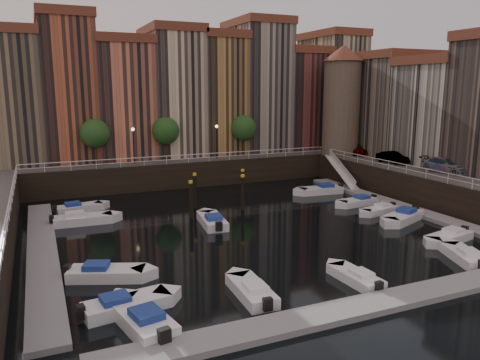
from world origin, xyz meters
name	(u,v)px	position (x,y,z in m)	size (l,w,h in m)	color
ground	(245,224)	(0.00, 0.00, 0.00)	(200.00, 200.00, 0.00)	black
quay_far	(166,163)	(0.00, 26.00, 1.50)	(80.00, 20.00, 3.00)	black
dock_left	(42,252)	(-16.20, -1.00, 0.17)	(2.00, 28.00, 0.35)	gray
dock_right	(399,206)	(16.20, -1.00, 0.17)	(2.00, 28.00, 0.35)	gray
dock_near	(374,304)	(0.00, -17.00, 0.17)	(30.00, 2.00, 0.35)	gray
mountains	(98,100)	(1.72, 110.00, 7.92)	(145.00, 100.00, 18.00)	#2D382D
far_terrace	(194,92)	(3.31, 23.50, 10.95)	(48.70, 10.30, 17.50)	#7D6B50
right_terrace	(447,106)	(26.50, 3.80, 9.56)	(9.30, 24.30, 14.00)	#786B5A
corner_tower	(342,99)	(20.00, 14.50, 10.19)	(5.20, 5.20, 13.80)	#6B5B4C
promenade_trees	(171,131)	(-1.33, 18.20, 6.58)	(21.20, 3.20, 5.20)	black
street_lamps	(176,137)	(-1.00, 17.20, 5.90)	(10.36, 0.36, 4.18)	black
railings	(224,172)	(0.00, 4.88, 3.79)	(36.08, 34.04, 0.52)	white
gangway	(341,170)	(17.10, 10.00, 1.92)	(2.78, 8.32, 3.73)	white
mooring_pilings	(219,193)	(-0.29, 5.53, 1.65)	(7.00, 3.92, 3.78)	black
boat_left_0	(125,305)	(-12.37, -12.14, 0.37)	(4.89, 2.33, 1.10)	white
boat_left_1	(105,273)	(-12.74, -7.34, 0.38)	(4.94, 3.34, 1.12)	white
boat_left_3	(82,219)	(-12.92, 5.71, 0.40)	(5.17, 2.05, 1.18)	white
boat_left_4	(78,208)	(-12.83, 10.13, 0.35)	(4.60, 2.30, 1.03)	white
boat_right_0	(449,237)	(12.46, -10.53, 0.35)	(4.59, 2.43, 1.03)	white
boat_right_1	(403,217)	(13.17, -4.82, 0.39)	(5.18, 3.51, 1.17)	white
boat_right_2	(380,210)	(13.06, -1.83, 0.32)	(4.19, 2.17, 0.94)	white
boat_right_3	(358,202)	(13.17, 1.49, 0.34)	(4.49, 1.95, 1.02)	white
boat_right_4	(321,190)	(12.66, 7.38, 0.39)	(5.18, 2.38, 1.17)	white
boat_near_0	(142,319)	(-11.87, -14.12, 0.40)	(2.84, 5.34, 1.20)	white
boat_near_1	(252,291)	(-5.51, -13.26, 0.35)	(1.85, 4.59, 1.04)	white
boat_near_2	(356,277)	(1.14, -13.95, 0.32)	(1.66, 4.15, 0.95)	white
boat_near_3	(465,256)	(10.12, -14.00, 0.35)	(3.01, 4.55, 1.03)	white
car_a	(355,149)	(21.57, 13.31, 3.75)	(1.77, 4.40, 1.50)	gray
car_b	(392,158)	(21.08, 5.84, 3.66)	(1.39, 4.00, 1.32)	gray
car_c	(445,166)	(21.93, -0.94, 3.74)	(2.07, 5.09, 1.48)	gray
boat_extra_151	(212,221)	(-2.72, 0.71, 0.39)	(2.40, 5.09, 1.15)	white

